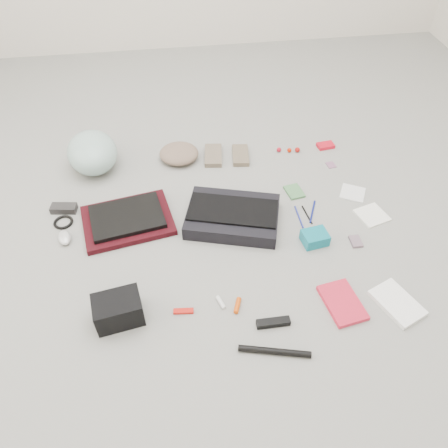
{
  "coord_description": "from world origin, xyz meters",
  "views": [
    {
      "loc": [
        -0.2,
        -1.36,
        1.46
      ],
      "look_at": [
        0.0,
        0.0,
        0.05
      ],
      "focal_mm": 35.0,
      "sensor_mm": 36.0,
      "label": 1
    }
  ],
  "objects": [
    {
      "name": "notepad",
      "position": [
        0.39,
        0.22,
        0.01
      ],
      "size": [
        0.09,
        0.12,
        0.01
      ],
      "primitive_type": "cube",
      "rotation": [
        0.0,
        0.0,
        0.18
      ],
      "color": "#447745",
      "rests_on": "ground_plane"
    },
    {
      "name": "bag_flap",
      "position": [
        0.05,
        0.06,
        0.08
      ],
      "size": [
        0.44,
        0.29,
        0.01
      ],
      "primitive_type": "cube",
      "rotation": [
        0.0,
        0.0,
        -0.29
      ],
      "color": "black",
      "rests_on": "messenger_bag"
    },
    {
      "name": "power_brick",
      "position": [
        -0.74,
        0.25,
        0.02
      ],
      "size": [
        0.13,
        0.07,
        0.03
      ],
      "primitive_type": "cube",
      "rotation": [
        0.0,
        0.0,
        -0.16
      ],
      "color": "black",
      "rests_on": "ground_plane"
    },
    {
      "name": "laptop_sleeve",
      "position": [
        -0.44,
        0.12,
        0.01
      ],
      "size": [
        0.45,
        0.37,
        0.03
      ],
      "primitive_type": "cube",
      "rotation": [
        0.0,
        0.0,
        0.18
      ],
      "color": "#33070D",
      "rests_on": "ground_plane"
    },
    {
      "name": "messenger_bag",
      "position": [
        0.05,
        0.06,
        0.03
      ],
      "size": [
        0.48,
        0.4,
        0.07
      ],
      "primitive_type": "cube",
      "rotation": [
        0.0,
        0.0,
        -0.29
      ],
      "color": "black",
      "rests_on": "ground_plane"
    },
    {
      "name": "napkin_bottom",
      "position": [
        0.71,
        0.0,
        0.0
      ],
      "size": [
        0.16,
        0.16,
        0.01
      ],
      "primitive_type": "cube",
      "rotation": [
        0.0,
        0.0,
        0.28
      ],
      "color": "white",
      "rests_on": "ground_plane"
    },
    {
      "name": "multitool",
      "position": [
        -0.22,
        -0.41,
        0.01
      ],
      "size": [
        0.08,
        0.03,
        0.01
      ],
      "primitive_type": "cube",
      "rotation": [
        0.0,
        0.0,
        -0.1
      ],
      "color": "red",
      "rests_on": "ground_plane"
    },
    {
      "name": "pen_navy",
      "position": [
        0.44,
        0.07,
        0.0
      ],
      "size": [
        0.07,
        0.15,
        0.01
      ],
      "primitive_type": "cylinder",
      "rotation": [
        1.57,
        0.0,
        -0.43
      ],
      "color": "navy",
      "rests_on": "ground_plane"
    },
    {
      "name": "u_lock",
      "position": [
        0.11,
        -0.51,
        0.01
      ],
      "size": [
        0.13,
        0.03,
        0.03
      ],
      "primitive_type": "cube",
      "rotation": [
        0.0,
        0.0,
        -0.0
      ],
      "color": "black",
      "rests_on": "ground_plane"
    },
    {
      "name": "bike_helmet",
      "position": [
        -0.61,
        0.57,
        0.1
      ],
      "size": [
        0.31,
        0.36,
        0.19
      ],
      "primitive_type": "ellipsoid",
      "rotation": [
        0.0,
        0.0,
        0.2
      ],
      "color": "#A4CAC0",
      "rests_on": "ground_plane"
    },
    {
      "name": "altoids_tin",
      "position": [
        0.66,
        0.57,
        0.01
      ],
      "size": [
        0.1,
        0.07,
        0.02
      ],
      "primitive_type": "cube",
      "rotation": [
        0.0,
        0.0,
        0.12
      ],
      "color": "red",
      "rests_on": "ground_plane"
    },
    {
      "name": "mitten_left",
      "position": [
        0.02,
        0.56,
        0.01
      ],
      "size": [
        0.11,
        0.19,
        0.03
      ],
      "primitive_type": "cube",
      "rotation": [
        0.0,
        0.0,
        -0.13
      ],
      "color": "#746552",
      "rests_on": "ground_plane"
    },
    {
      "name": "book_white",
      "position": [
        0.62,
        -0.49,
        0.01
      ],
      "size": [
        0.2,
        0.23,
        0.02
      ],
      "primitive_type": "cube",
      "rotation": [
        0.0,
        0.0,
        0.39
      ],
      "color": "white",
      "rests_on": "ground_plane"
    },
    {
      "name": "toiletry_tube_orange",
      "position": [
        -0.01,
        -0.41,
        0.01
      ],
      "size": [
        0.04,
        0.07,
        0.02
      ],
      "primitive_type": "cylinder",
      "rotation": [
        1.57,
        0.0,
        -0.36
      ],
      "color": "#D34708",
      "rests_on": "ground_plane"
    },
    {
      "name": "camera_bag",
      "position": [
        -0.46,
        -0.4,
        0.06
      ],
      "size": [
        0.2,
        0.15,
        0.12
      ],
      "primitive_type": "cube",
      "rotation": [
        0.0,
        0.0,
        0.16
      ],
      "color": "black",
      "rests_on": "ground_plane"
    },
    {
      "name": "pen_black",
      "position": [
        0.41,
        0.05,
        0.0
      ],
      "size": [
        0.02,
        0.13,
        0.01
      ],
      "primitive_type": "cylinder",
      "rotation": [
        1.57,
        0.0,
        0.1
      ],
      "color": "black",
      "rests_on": "ground_plane"
    },
    {
      "name": "book_red",
      "position": [
        0.4,
        -0.46,
        0.01
      ],
      "size": [
        0.16,
        0.22,
        0.02
      ],
      "primitive_type": "cube",
      "rotation": [
        0.0,
        0.0,
        0.16
      ],
      "color": "red",
      "rests_on": "ground_plane"
    },
    {
      "name": "accordion_wallet",
      "position": [
        0.39,
        -0.12,
        0.03
      ],
      "size": [
        0.12,
        0.1,
        0.05
      ],
      "primitive_type": "cube",
      "rotation": [
        0.0,
        0.0,
        0.15
      ],
      "color": "#0E7A8E",
      "rests_on": "ground_plane"
    },
    {
      "name": "stamp_sheet",
      "position": [
        0.64,
        0.4,
        0.0
      ],
      "size": [
        0.05,
        0.06,
        0.0
      ],
      "primitive_type": "cube",
      "rotation": [
        0.0,
        0.0,
        0.15
      ],
      "color": "#925F80",
      "rests_on": "ground_plane"
    },
    {
      "name": "mouse",
      "position": [
        -0.72,
        0.05,
        0.02
      ],
      "size": [
        0.08,
        0.1,
        0.03
      ],
      "primitive_type": "ellipsoid",
      "rotation": [
        0.0,
        0.0,
        0.26
      ],
      "color": "silver",
      "rests_on": "ground_plane"
    },
    {
      "name": "bike_pump",
      "position": [
        0.09,
        -0.63,
        0.01
      ],
      "size": [
        0.26,
        0.09,
        0.02
      ],
      "primitive_type": "cylinder",
      "rotation": [
        0.0,
        1.57,
        -0.25
      ],
      "color": "black",
      "rests_on": "ground_plane"
    },
    {
      "name": "lollipop_a",
      "position": [
        0.39,
        0.57,
        0.01
      ],
      "size": [
        0.03,
        0.03,
        0.03
      ],
      "primitive_type": "sphere",
      "rotation": [
        0.0,
        0.0,
        0.39
      ],
      "color": "#AF0F21",
      "rests_on": "ground_plane"
    },
    {
      "name": "toiletry_tube_white",
      "position": [
        -0.07,
        -0.39,
        0.01
      ],
      "size": [
        0.04,
        0.06,
        0.02
      ],
      "primitive_type": "cylinder",
      "rotation": [
        1.57,
        0.0,
        0.33
      ],
      "color": "silver",
      "rests_on": "ground_plane"
    },
    {
      "name": "beanie",
      "position": [
        -0.16,
        0.58,
        0.04
      ],
      "size": [
        0.24,
        0.23,
        0.07
      ],
      "primitive_type": "ellipsoid",
      "rotation": [
        0.0,
        0.0,
        -0.17
      ],
      "color": "#7D6553",
      "rests_on": "ground_plane"
    },
    {
      "name": "laptop",
      "position": [
        -0.44,
        0.12,
        0.04
      ],
      "size": [
        0.36,
        0.29,
        0.02
      ],
      "primitive_type": "cube",
      "rotation": [
        0.0,
        0.0,
        0.18
      ],
      "color": "black",
      "rests_on": "laptop_sleeve"
    },
    {
      "name": "pen_blue",
      "position": [
        0.37,
        0.04,
        0.0
      ],
      "size": [
        0.01,
        0.15,
        0.01
      ],
      "primitive_type": "cylinder",
      "rotation": [
        1.57,
        0.0,
        0.0
      ],
      "color": "navy",
      "rests_on": "ground_plane"
    },
    {
      "name": "cable_coil",
      "position": [
        -0.74,
        0.16,
        0.01
      ],
      "size": [
        0.11,
        0.11,
        0.01
      ],
      "primitive_type": "torus",
      "rotation": [
        0.0,
        0.0,
        -0.31
      ],
      "color": "black",
      "rests_on": "ground_plane"
    },
    {
      "name": "ground_plane",
      "position": [
        0.0,
        0.0,
        0.0
      ],
      "size": [
        4.0,
        4.0,
        0.0
      ],
      "primitive_type": "plane",
      "color": "gray"
    },
    {
      "name": "lollipop_b",
      "position": [
        0.45,
        0.55,
        0.01
      ],
      "size": [
        0.02,
        0.02,
        0.02
      ],
      "primitive_type": "sphere",
      "rotation": [
        0.0,
        0.0,
        -0.04
      ],
      "color": "#BA1800",
      "rests_on": "ground_plane"
    },
    {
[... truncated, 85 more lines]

